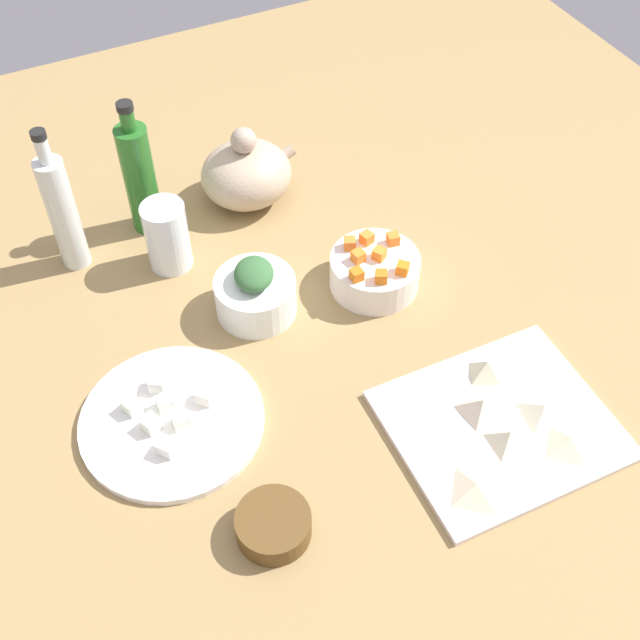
% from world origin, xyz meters
% --- Properties ---
extents(tabletop, '(1.90, 1.90, 0.03)m').
position_xyz_m(tabletop, '(0.00, 0.00, 0.01)').
color(tabletop, '#987A4B').
rests_on(tabletop, ground).
extents(cutting_board, '(0.31, 0.26, 0.01)m').
position_xyz_m(cutting_board, '(0.16, -0.25, 0.03)').
color(cutting_board, silver).
rests_on(cutting_board, tabletop).
extents(plate_tofu, '(0.26, 0.26, 0.01)m').
position_xyz_m(plate_tofu, '(-0.25, -0.04, 0.04)').
color(plate_tofu, white).
rests_on(plate_tofu, tabletop).
extents(bowl_greens, '(0.13, 0.13, 0.06)m').
position_xyz_m(bowl_greens, '(-0.06, 0.10, 0.06)').
color(bowl_greens, white).
rests_on(bowl_greens, tabletop).
extents(bowl_carrots, '(0.14, 0.14, 0.06)m').
position_xyz_m(bowl_carrots, '(0.13, 0.07, 0.06)').
color(bowl_carrots, white).
rests_on(bowl_carrots, tabletop).
extents(bowl_small_side, '(0.10, 0.10, 0.04)m').
position_xyz_m(bowl_small_side, '(-0.19, -0.26, 0.05)').
color(bowl_small_side, brown).
rests_on(bowl_small_side, tabletop).
extents(teapot, '(0.17, 0.15, 0.15)m').
position_xyz_m(teapot, '(0.03, 0.36, 0.09)').
color(teapot, tan).
rests_on(teapot, tabletop).
extents(bottle_0, '(0.05, 0.05, 0.25)m').
position_xyz_m(bottle_0, '(-0.15, 0.37, 0.14)').
color(bottle_0, '#256622').
rests_on(bottle_0, tabletop).
extents(bottle_1, '(0.05, 0.05, 0.26)m').
position_xyz_m(bottle_1, '(-0.28, 0.33, 0.14)').
color(bottle_1, silver).
rests_on(bottle_1, tabletop).
extents(drinking_glass_0, '(0.07, 0.07, 0.12)m').
position_xyz_m(drinking_glass_0, '(-0.15, 0.26, 0.09)').
color(drinking_glass_0, white).
rests_on(drinking_glass_0, tabletop).
extents(carrot_cube_0, '(0.02, 0.02, 0.02)m').
position_xyz_m(carrot_cube_0, '(0.12, 0.02, 0.10)').
color(carrot_cube_0, orange).
rests_on(carrot_cube_0, bowl_carrots).
extents(carrot_cube_1, '(0.02, 0.02, 0.02)m').
position_xyz_m(carrot_cube_1, '(0.14, 0.07, 0.10)').
color(carrot_cube_1, orange).
rests_on(carrot_cube_1, bowl_carrots).
extents(carrot_cube_2, '(0.02, 0.02, 0.02)m').
position_xyz_m(carrot_cube_2, '(0.11, 0.11, 0.10)').
color(carrot_cube_2, orange).
rests_on(carrot_cube_2, bowl_carrots).
extents(carrot_cube_3, '(0.03, 0.03, 0.02)m').
position_xyz_m(carrot_cube_3, '(0.15, 0.03, 0.10)').
color(carrot_cube_3, orange).
rests_on(carrot_cube_3, bowl_carrots).
extents(carrot_cube_4, '(0.02, 0.02, 0.02)m').
position_xyz_m(carrot_cube_4, '(0.14, 0.11, 0.10)').
color(carrot_cube_4, orange).
rests_on(carrot_cube_4, bowl_carrots).
extents(carrot_cube_5, '(0.02, 0.02, 0.02)m').
position_xyz_m(carrot_cube_5, '(0.17, 0.09, 0.10)').
color(carrot_cube_5, orange).
rests_on(carrot_cube_5, bowl_carrots).
extents(carrot_cube_6, '(0.02, 0.02, 0.02)m').
position_xyz_m(carrot_cube_6, '(0.11, 0.08, 0.10)').
color(carrot_cube_6, orange).
rests_on(carrot_cube_6, bowl_carrots).
extents(carrot_cube_7, '(0.02, 0.02, 0.02)m').
position_xyz_m(carrot_cube_7, '(0.08, 0.05, 0.10)').
color(carrot_cube_7, orange).
rests_on(carrot_cube_7, bowl_carrots).
extents(chopped_greens_mound, '(0.08, 0.09, 0.03)m').
position_xyz_m(chopped_greens_mound, '(-0.06, 0.10, 0.11)').
color(chopped_greens_mound, '#366336').
rests_on(chopped_greens_mound, bowl_greens).
extents(tofu_cube_0, '(0.03, 0.03, 0.02)m').
position_xyz_m(tofu_cube_0, '(-0.27, -0.09, 0.05)').
color(tofu_cube_0, white).
rests_on(tofu_cube_0, plate_tofu).
extents(tofu_cube_1, '(0.03, 0.03, 0.02)m').
position_xyz_m(tofu_cube_1, '(-0.28, -0.05, 0.05)').
color(tofu_cube_1, white).
rests_on(tofu_cube_1, plate_tofu).
extents(tofu_cube_2, '(0.02, 0.02, 0.02)m').
position_xyz_m(tofu_cube_2, '(-0.24, -0.06, 0.05)').
color(tofu_cube_2, silver).
rests_on(tofu_cube_2, plate_tofu).
extents(tofu_cube_3, '(0.03, 0.03, 0.02)m').
position_xyz_m(tofu_cube_3, '(-0.29, -0.01, 0.05)').
color(tofu_cube_3, white).
rests_on(tofu_cube_3, plate_tofu).
extents(tofu_cube_4, '(0.03, 0.03, 0.02)m').
position_xyz_m(tofu_cube_4, '(-0.20, -0.03, 0.05)').
color(tofu_cube_4, silver).
rests_on(tofu_cube_4, plate_tofu).
extents(tofu_cube_5, '(0.02, 0.02, 0.02)m').
position_xyz_m(tofu_cube_5, '(-0.25, -0.02, 0.05)').
color(tofu_cube_5, white).
rests_on(tofu_cube_5, plate_tofu).
extents(tofu_cube_6, '(0.03, 0.03, 0.02)m').
position_xyz_m(tofu_cube_6, '(-0.25, 0.02, 0.05)').
color(tofu_cube_6, white).
rests_on(tofu_cube_6, plate_tofu).
extents(dumpling_0, '(0.08, 0.08, 0.02)m').
position_xyz_m(dumpling_0, '(0.22, -0.26, 0.05)').
color(dumpling_0, beige).
rests_on(dumpling_0, cutting_board).
extents(dumpling_1, '(0.07, 0.07, 0.03)m').
position_xyz_m(dumpling_1, '(0.14, -0.22, 0.06)').
color(dumpling_1, beige).
rests_on(dumpling_1, cutting_board).
extents(dumpling_2, '(0.05, 0.05, 0.03)m').
position_xyz_m(dumpling_2, '(0.18, -0.17, 0.05)').
color(dumpling_2, beige).
rests_on(dumpling_2, cutting_board).
extents(dumpling_3, '(0.07, 0.07, 0.03)m').
position_xyz_m(dumpling_3, '(0.15, -0.28, 0.05)').
color(dumpling_3, beige).
rests_on(dumpling_3, cutting_board).
extents(dumpling_4, '(0.07, 0.07, 0.02)m').
position_xyz_m(dumpling_4, '(0.07, -0.32, 0.05)').
color(dumpling_4, beige).
rests_on(dumpling_4, cutting_board).
extents(dumpling_5, '(0.06, 0.06, 0.02)m').
position_xyz_m(dumpling_5, '(0.22, -0.32, 0.05)').
color(dumpling_5, beige).
rests_on(dumpling_5, cutting_board).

